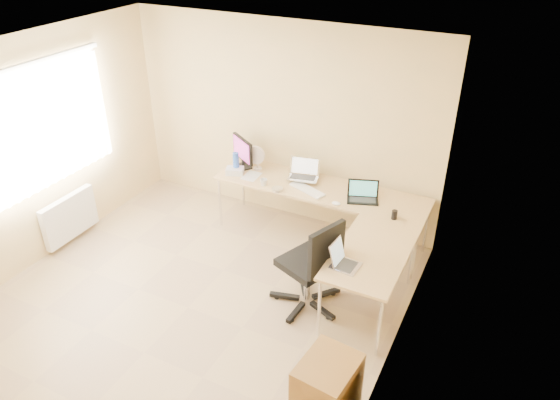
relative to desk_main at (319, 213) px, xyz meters
The scene contains 25 objects.
floor 2.02m from the desk_main, 111.40° to the right, with size 4.50×4.50×0.00m, color #A08564.
ceiling 2.99m from the desk_main, 111.40° to the right, with size 4.50×4.50×0.00m, color white.
wall_back 1.25m from the desk_main, 151.11° to the left, with size 4.50×4.50×0.00m, color #E7C37F.
wall_left 3.50m from the desk_main, 146.78° to the right, with size 4.50×4.50×0.00m, color #E7C37F.
wall_right 2.49m from the desk_main, 53.38° to the right, with size 4.50×4.50×0.00m, color #E7C37F.
desk_main is the anchor object (origin of this frame).
desk_return 1.40m from the desk_main, 45.73° to the right, with size 0.70×1.30×0.73m, color tan.
monitor 1.27m from the desk_main, behind, with size 0.48×0.15×0.41m, color black.
book_stack 0.55m from the desk_main, 152.44° to the left, with size 0.21×0.29×0.05m, color #186F6D.
laptop_center 0.59m from the desk_main, 167.18° to the left, with size 0.37×0.28×0.24m, color silver.
laptop_black 0.74m from the desk_main, ahead, with size 0.36×0.26×0.23m, color black.
keyboard 0.41m from the desk_main, 131.59° to the right, with size 0.49×0.14×0.02m, color white.
mouse 0.58m from the desk_main, 42.78° to the right, with size 0.11×0.07×0.04m, color white.
mug 0.81m from the desk_main, 158.60° to the right, with size 0.09×0.09×0.09m, color silver.
cd_stack 0.65m from the desk_main, 145.78° to the right, with size 0.14×0.14×0.03m, color silver.
water_bottle 1.24m from the desk_main, behind, with size 0.08×0.08×0.27m, color #254FAC.
papers 0.98m from the desk_main, behind, with size 0.19×0.27×0.01m, color silver.
white_box 1.20m from the desk_main, behind, with size 0.22×0.16×0.08m, color silver.
desk_fan 1.07m from the desk_main, behind, with size 0.24×0.24×0.31m, color beige.
black_cup 1.13m from the desk_main, 16.55° to the right, with size 0.06×0.06×0.11m, color black.
laptop_return 1.64m from the desk_main, 58.46° to the right, with size 0.24×0.31×0.20m, color silver.
office_chair 1.27m from the desk_main, 72.87° to the right, with size 0.66×0.66×1.09m, color black.
cabinet 2.76m from the desk_main, 65.98° to the right, with size 0.40×0.50×0.69m, color #97642D.
radiator 3.11m from the desk_main, 152.24° to the right, with size 0.09×0.80×0.55m, color white.
window 3.35m from the desk_main, 152.41° to the right, with size 0.10×1.80×1.40m, color white.
Camera 1 is at (2.78, -3.36, 3.78)m, focal length 33.49 mm.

